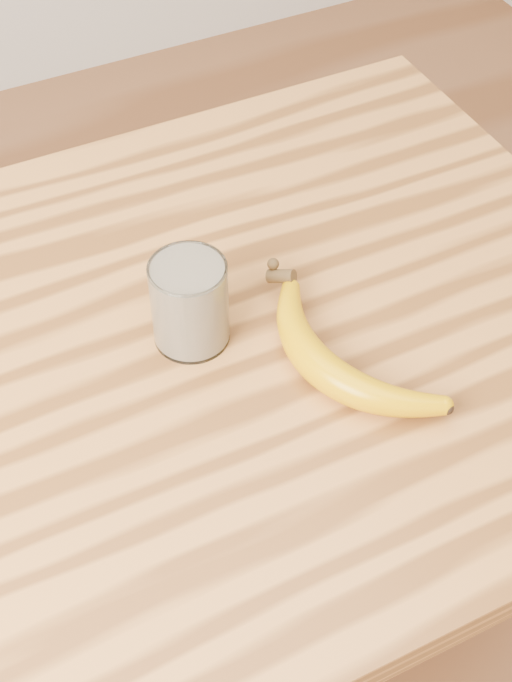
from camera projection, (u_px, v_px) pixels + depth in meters
name	position (u px, v px, depth m)	size (l,w,h in m)	color
table	(136.00, 443.00, 1.11)	(1.20, 0.80, 0.90)	#B17132
smoothie_glass	(190.00, 303.00, 1.01)	(0.08, 0.08, 0.10)	white
banana	(324.00, 371.00, 0.99)	(0.12, 0.34, 0.04)	#CC9200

